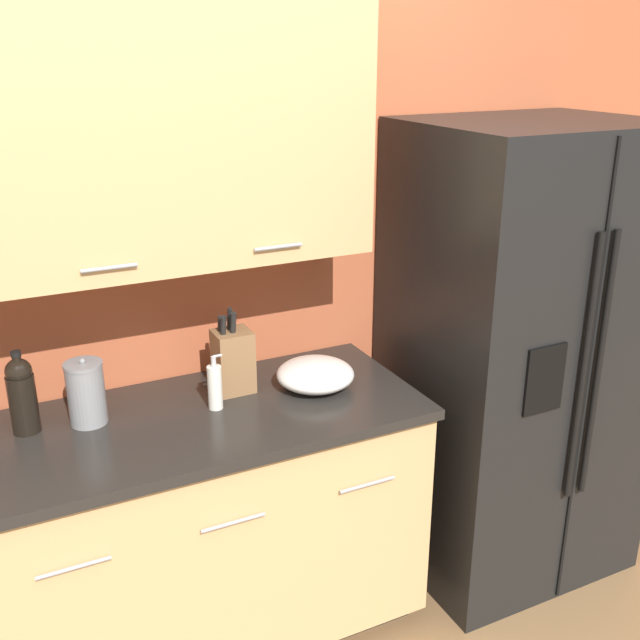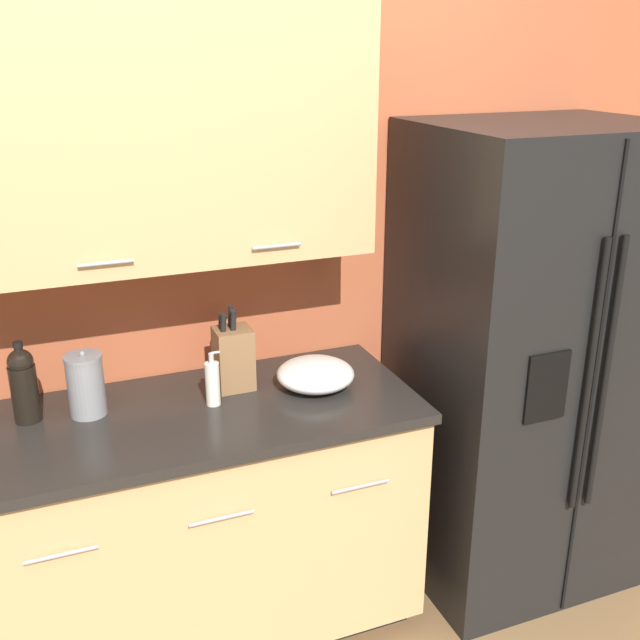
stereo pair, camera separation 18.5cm
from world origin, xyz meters
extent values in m
cube|color=#BC5B38|center=(0.00, 1.21, 1.30)|extent=(10.00, 0.05, 2.60)
cube|color=tan|center=(-0.25, 1.02, 1.80)|extent=(1.75, 0.32, 0.87)
cylinder|color=#99999E|center=(-0.25, 0.85, 1.43)|extent=(0.16, 0.01, 0.01)
cylinder|color=#99999E|center=(0.27, 0.85, 1.43)|extent=(0.16, 0.01, 0.01)
cube|color=black|center=(-0.25, 0.90, 0.04)|extent=(1.87, 0.54, 0.09)
cube|color=tan|center=(-0.25, 0.86, 0.48)|extent=(1.91, 0.62, 0.78)
cube|color=black|center=(-0.25, 0.85, 0.89)|extent=(1.93, 0.64, 0.03)
cylinder|color=#99999E|center=(-0.48, 0.54, 0.70)|extent=(0.20, 0.01, 0.01)
cylinder|color=#99999E|center=(-0.02, 0.54, 0.70)|extent=(0.20, 0.01, 0.01)
cylinder|color=#99999E|center=(0.44, 0.54, 0.70)|extent=(0.20, 0.01, 0.01)
cube|color=black|center=(1.25, 0.81, 0.89)|extent=(0.86, 0.72, 1.78)
cube|color=black|center=(1.25, 0.45, 0.89)|extent=(0.01, 0.01, 1.75)
cylinder|color=black|center=(1.22, 0.44, 0.98)|extent=(0.02, 0.02, 0.98)
cylinder|color=black|center=(1.29, 0.44, 0.98)|extent=(0.02, 0.02, 0.98)
cube|color=black|center=(1.06, 0.45, 0.98)|extent=(0.16, 0.01, 0.24)
cube|color=olive|center=(0.15, 0.97, 1.02)|extent=(0.12, 0.11, 0.22)
cylinder|color=black|center=(0.12, 0.99, 1.15)|extent=(0.02, 0.03, 0.06)
cylinder|color=black|center=(0.12, 0.96, 1.16)|extent=(0.02, 0.03, 0.07)
cylinder|color=black|center=(0.15, 0.99, 1.16)|extent=(0.02, 0.03, 0.08)
cylinder|color=black|center=(0.15, 0.96, 1.16)|extent=(0.02, 0.03, 0.08)
cylinder|color=black|center=(-0.52, 0.98, 1.00)|extent=(0.08, 0.08, 0.19)
sphere|color=black|center=(-0.52, 0.98, 1.11)|extent=(0.08, 0.08, 0.08)
cylinder|color=black|center=(-0.52, 0.98, 1.13)|extent=(0.03, 0.03, 0.06)
cylinder|color=black|center=(-0.52, 0.98, 1.17)|extent=(0.03, 0.03, 0.02)
cylinder|color=silver|center=(0.05, 0.87, 0.98)|extent=(0.05, 0.05, 0.15)
cylinder|color=#B2B2B5|center=(0.05, 0.87, 1.07)|extent=(0.02, 0.02, 0.04)
cylinder|color=#B2B2B5|center=(0.06, 0.87, 1.09)|extent=(0.03, 0.01, 0.01)
cylinder|color=gray|center=(-0.34, 0.96, 1.00)|extent=(0.12, 0.12, 0.19)
cylinder|color=gray|center=(-0.34, 0.96, 1.11)|extent=(0.12, 0.12, 0.01)
sphere|color=gray|center=(-0.34, 0.96, 1.12)|extent=(0.02, 0.02, 0.02)
ellipsoid|color=white|center=(0.41, 0.87, 0.95)|extent=(0.27, 0.27, 0.09)
camera|label=1|loc=(-0.62, -1.25, 2.03)|focal=42.00mm
camera|label=2|loc=(-0.45, -1.32, 2.03)|focal=42.00mm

